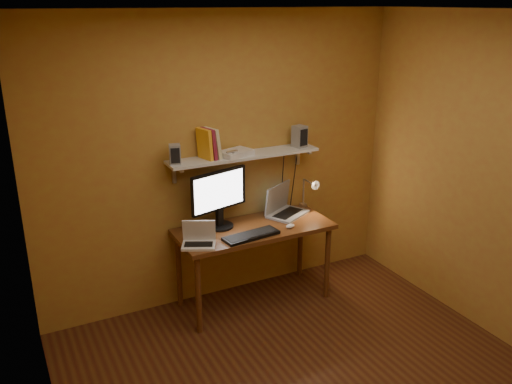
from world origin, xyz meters
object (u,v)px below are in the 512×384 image
desk (254,236)px  speaker_left (175,154)px  wall_shelf (244,156)px  monitor (219,196)px  router (236,153)px  keyboard (251,236)px  speaker_right (300,136)px  mouse (290,226)px  shelf_camera (232,154)px  laptop (283,207)px  netbook (199,238)px  desk_lamp (310,190)px

desk → speaker_left: (-0.64, 0.18, 0.79)m
desk → wall_shelf: size_ratio=1.00×
monitor → router: 0.40m
keyboard → speaker_right: bearing=21.9°
mouse → wall_shelf: bearing=111.7°
monitor → keyboard: bearing=-80.2°
keyboard → mouse: size_ratio=5.49×
monitor → speaker_right: bearing=-11.9°
speaker_right → shelf_camera: bearing=171.9°
speaker_left → desk: bearing=-1.1°
desk → router: bearing=116.5°
mouse → laptop: bearing=55.2°
netbook → shelf_camera: 0.78m
mouse → shelf_camera: (-0.42, 0.29, 0.64)m
desk_lamp → speaker_right: speaker_right is taller
router → shelf_camera: bearing=-137.6°
router → desk: bearing=-63.5°
speaker_right → desk_lamp: bearing=-45.2°
desk_lamp → speaker_right: 0.53m
desk → netbook: size_ratio=4.25×
mouse → speaker_left: (-0.92, 0.35, 0.69)m
desk_lamp → speaker_right: bearing=147.8°
netbook → desk_lamp: size_ratio=0.88×
laptop → shelf_camera: 0.79m
laptop → shelf_camera: shelf_camera is taller
mouse → shelf_camera: shelf_camera is taller
keyboard → desk_lamp: size_ratio=1.33×
wall_shelf → keyboard: size_ratio=2.81×
speaker_right → keyboard: bearing=-164.6°
wall_shelf → speaker_right: size_ratio=7.07×
desk_lamp → speaker_left: (-1.30, 0.06, 0.50)m
keyboard → mouse: mouse is taller
desk → mouse: mouse is taller
laptop → router: size_ratio=1.59×
shelf_camera → router: (0.06, 0.05, -0.01)m
router → speaker_right: bearing=0.6°
wall_shelf → shelf_camera: shelf_camera is taller
wall_shelf → mouse: wall_shelf is taller
wall_shelf → desk_lamp: bearing=-5.9°
desk → keyboard: size_ratio=2.81×
speaker_right → wall_shelf: bearing=166.3°
mouse → router: bearing=120.8°
laptop → netbook: 1.00m
wall_shelf → netbook: size_ratio=4.25×
monitor → netbook: size_ratio=1.71×
desk → speaker_right: speaker_right is taller
wall_shelf → netbook: wall_shelf is taller
laptop → keyboard: (-0.51, -0.34, -0.06)m
desk → monitor: 0.49m
wall_shelf → router: (-0.09, -0.01, 0.04)m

